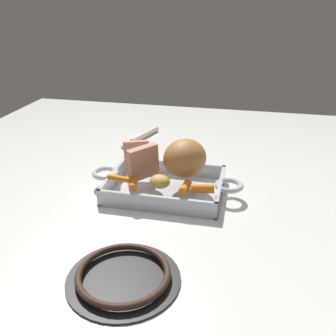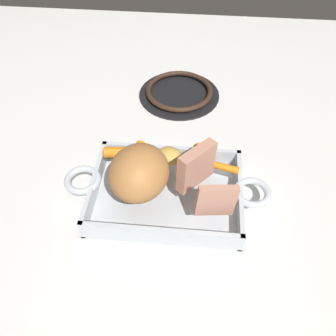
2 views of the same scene
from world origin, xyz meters
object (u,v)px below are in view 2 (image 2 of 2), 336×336
Objects in this scene: roasting_dish at (166,193)px; potato_golden_small at (168,156)px; roast_slice_thin at (216,200)px; baby_carrot_southwest at (138,154)px; stove_burner_rear at (178,92)px; roast_slice_outer at (196,167)px; baby_carrot_northwest at (223,167)px; pork_roast at (139,173)px; baby_carrot_southeast at (201,156)px; baby_carrot_center_right at (118,152)px.

potato_golden_small reaches higher than roasting_dish.
potato_golden_small is at bearing -51.45° from roast_slice_thin.
baby_carrot_southwest is 0.29m from stove_burner_rear.
baby_carrot_southwest reaches higher than roasting_dish.
roast_slice_outer reaches higher than stove_burner_rear.
roast_slice_outer is (-0.05, -0.01, 0.07)m from roasting_dish.
roasting_dish is 0.34m from stove_burner_rear.
stove_burner_rear is (0.11, -0.29, -0.04)m from baby_carrot_northwest.
potato_golden_small is (0.09, -0.12, -0.02)m from roast_slice_thin.
roast_slice_outer is (-0.10, -0.03, -0.01)m from pork_roast.
baby_carrot_northwest is 0.11m from potato_golden_small.
roast_slice_outer is 0.07m from baby_carrot_southeast.
baby_carrot_northwest is at bearing -97.99° from roast_slice_thin.
pork_roast is 0.14m from roast_slice_thin.
baby_carrot_northwest is 0.21m from baby_carrot_center_right.
roast_slice_thin is at bearing 148.15° from baby_carrot_center_right.
potato_golden_small is (0.11, -0.01, 0.01)m from baby_carrot_northwest.
baby_carrot_southeast is (0.04, -0.02, 0.00)m from baby_carrot_northwest.
roast_slice_thin reaches higher than baby_carrot_southwest.
stove_burner_rear is at bearing -109.92° from baby_carrot_center_right.
baby_carrot_southwest reaches higher than baby_carrot_northwest.
baby_carrot_northwest is 1.30× the size of potato_golden_small.
roasting_dish is 4.87× the size of roast_slice_outer.
roast_slice_thin reaches higher than stove_burner_rear.
stove_burner_rear is (-0.04, -0.36, -0.08)m from pork_roast.
pork_roast reaches higher than baby_carrot_southwest.
baby_carrot_northwest is (-0.11, -0.05, 0.04)m from roasting_dish.
roasting_dish is at bearing 12.73° from roast_slice_outer.
stove_burner_rear is (0.06, -0.33, -0.08)m from roast_slice_outer.
roast_slice_outer is at bearing 139.95° from potato_golden_small.
baby_carrot_southeast is (0.03, -0.13, -0.02)m from roast_slice_thin.
pork_roast is 2.16× the size of baby_carrot_southeast.
baby_carrot_center_right is (0.16, -0.05, -0.03)m from roast_slice_outer.
potato_golden_small is at bearing 90.61° from stove_burner_rear.
potato_golden_small is at bearing 177.07° from baby_carrot_center_right.
pork_roast reaches higher than stove_burner_rear.
roast_slice_outer is 0.07m from baby_carrot_northwest.
baby_carrot_center_right reaches higher than baby_carrot_northwest.
pork_roast is 1.46× the size of roast_slice_outer.
roast_slice_thin is 0.33× the size of stove_burner_rear.
potato_golden_small is (-0.05, -0.08, -0.03)m from pork_roast.
roast_slice_thin is 1.21× the size of baby_carrot_southwest.
roast_slice_thin is 0.13m from baby_carrot_southeast.
pork_roast is 0.11m from baby_carrot_center_right.
roasting_dish is at bearing 48.77° from baby_carrot_southeast.
baby_carrot_northwest reaches higher than roasting_dish.
baby_carrot_northwest is 0.31× the size of stove_burner_rear.
baby_carrot_northwest is (-0.01, -0.11, -0.03)m from roast_slice_thin.
baby_carrot_southeast reaches higher than roasting_dish.
roasting_dish is at bearing 91.22° from potato_golden_small.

